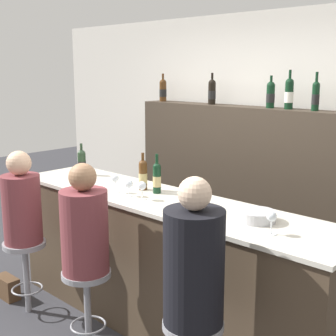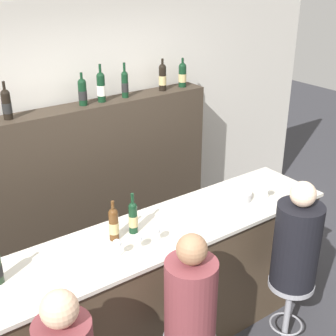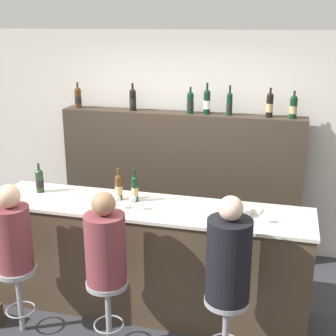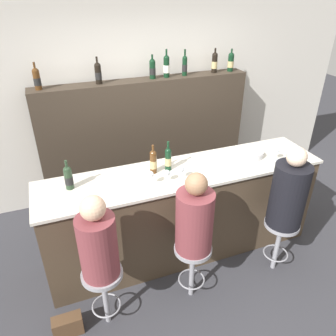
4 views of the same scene
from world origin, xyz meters
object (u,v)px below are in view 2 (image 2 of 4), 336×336
Objects in this scene: bar_stool_right at (289,296)px; wine_bottle_backbar_4 at (125,84)px; wine_bottle_backbar_3 at (101,87)px; wine_bottle_backbar_5 at (162,77)px; wine_bottle_counter_2 at (133,217)px; guest_seated_right at (297,241)px; wine_glass_0 at (117,245)px; wine_glass_1 at (138,239)px; wine_bottle_counter_1 at (114,224)px; wine_bottle_backbar_1 at (6,104)px; wine_bottle_backbar_2 at (82,92)px; wine_bottle_backbar_6 at (182,75)px; wine_glass_3 at (268,189)px; metal_bowl at (237,195)px; wine_glass_2 at (156,231)px; guest_seated_middle at (191,297)px.

wine_bottle_backbar_4 is at bearing 98.21° from bar_stool_right.
wine_bottle_backbar_3 reaches higher than wine_bottle_backbar_5.
guest_seated_right reaches higher than wine_bottle_counter_2.
wine_glass_0 is 1.14× the size of wine_glass_1.
wine_bottle_backbar_1 is (-0.26, 1.23, 0.62)m from wine_bottle_counter_1.
wine_bottle_backbar_1 is 2.74m from bar_stool_right.
wine_glass_1 is at bearing -103.81° from wine_bottle_backbar_2.
wine_bottle_counter_2 is 1.95m from wine_bottle_backbar_6.
wine_glass_3 is at bearing 0.00° from wine_glass_1.
metal_bowl is (-0.41, -1.30, -0.71)m from wine_bottle_backbar_6.
wine_bottle_counter_1 is 1.36m from guest_seated_right.
wine_bottle_counter_1 is at bearing 148.22° from guest_seated_right.
wine_bottle_backbar_5 is at bearing 47.43° from wine_bottle_counter_2.
metal_bowl is at bearing 8.08° from wine_glass_1.
wine_bottle_counter_2 is 1.55m from wine_bottle_backbar_4.
wine_glass_0 is at bearing 158.37° from bar_stool_right.
guest_seated_right reaches higher than bar_stool_right.
wine_bottle_backbar_3 is 1.64m from wine_glass_2.
guest_seated_right is at bearing -74.66° from wine_bottle_backbar_3.
wine_bottle_backbar_3 is 1.18× the size of wine_bottle_backbar_6.
wine_glass_1 is at bearing -110.58° from wine_bottle_backbar_3.
guest_seated_middle is at bearing -180.00° from guest_seated_right.
wine_bottle_backbar_1 reaches higher than guest_seated_right.
wine_bottle_backbar_1 is at bearing 108.14° from wine_glass_2.
wine_glass_1 is (-1.23, -1.45, -0.66)m from wine_bottle_backbar_5.
bar_stool_right is (1.40, -1.94, -1.33)m from wine_bottle_backbar_1.
wine_glass_2 is (-0.21, -1.45, -0.64)m from wine_bottle_backbar_2.
wine_bottle_backbar_6 is at bearing -0.00° from wine_bottle_backbar_3.
bar_stool_right is at bearing -69.63° from wine_bottle_backbar_2.
wine_bottle_counter_2 is 0.74m from guest_seated_middle.
wine_bottle_backbar_2 reaches higher than wine_bottle_counter_2.
wine_bottle_backbar_3 is 0.69m from wine_bottle_backbar_5.
metal_bowl is 0.38× the size of bar_stool_right.
wine_glass_0 is (-0.71, -1.45, -0.65)m from wine_bottle_backbar_3.
wine_glass_0 is 1.25m from metal_bowl.
wine_bottle_backbar_3 reaches higher than metal_bowl.
wine_glass_3 is at bearing -98.37° from wine_bottle_backbar_6.
wine_glass_0 is at bearing 180.00° from wine_glass_1.
wine_bottle_backbar_5 is 1.33× the size of metal_bowl.
wine_bottle_backbar_2 is 0.44m from wine_bottle_backbar_4.
wine_bottle_counter_1 is 0.93× the size of wine_bottle_backbar_4.
wine_bottle_backbar_3 reaches higher than wine_glass_3.
wine_bottle_backbar_5 is 2.23× the size of wine_glass_2.
wine_glass_3 is 0.18× the size of guest_seated_middle.
wine_bottle_backbar_2 is 1.00× the size of wine_bottle_backbar_6.
wine_bottle_counter_2 is at bearing -71.12° from wine_bottle_backbar_1.
wine_bottle_counter_2 is at bearing -119.54° from wine_bottle_backbar_4.
wine_bottle_backbar_1 is 1.62m from wine_glass_1.
wine_bottle_counter_2 is at bearing -101.86° from wine_bottle_backbar_2.
guest_seated_middle is at bearing -147.19° from metal_bowl.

